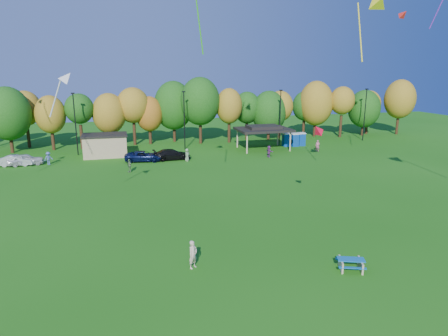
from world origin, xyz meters
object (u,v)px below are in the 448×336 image
object	(u,v)px
kite_flyer	(193,254)
car_b	(16,161)
car_a	(25,160)
car_d	(172,154)
picnic_table	(351,263)
porta_potties	(294,139)
car_c	(144,156)

from	to	relation	value
kite_flyer	car_b	bearing A→B (deg)	80.22
car_a	car_d	world-z (taller)	car_a
car_a	car_b	world-z (taller)	car_a
car_b	car_d	bearing A→B (deg)	-90.79
car_d	car_a	bearing A→B (deg)	80.84
picnic_table	car_a	size ratio (longest dim) A/B	0.46
car_b	car_a	bearing A→B (deg)	-83.72
picnic_table	kite_flyer	distance (m)	9.99
porta_potties	car_b	world-z (taller)	porta_potties
car_d	car_b	bearing A→B (deg)	81.24
porta_potties	car_a	distance (m)	40.13
car_c	kite_flyer	bearing A→B (deg)	-170.48
car_d	kite_flyer	bearing A→B (deg)	170.61
picnic_table	car_a	bearing A→B (deg)	146.26
car_b	car_d	distance (m)	20.29
picnic_table	car_d	size ratio (longest dim) A/B	0.40
kite_flyer	car_d	xyz separation A→B (m)	(2.95, 31.70, -0.17)
picnic_table	car_b	distance (m)	45.04
car_a	car_d	distance (m)	19.21
porta_potties	car_c	xyz separation A→B (m)	(-24.74, -5.01, -0.38)
porta_potties	car_d	xyz separation A→B (m)	(-20.85, -5.01, -0.34)
porta_potties	car_a	size ratio (longest dim) A/B	0.84
porta_potties	kite_flyer	distance (m)	43.75
car_a	car_d	bearing A→B (deg)	-104.35
picnic_table	car_b	world-z (taller)	car_b
kite_flyer	car_d	bearing A→B (deg)	47.53
picnic_table	car_c	distance (m)	36.06
picnic_table	car_b	size ratio (longest dim) A/B	0.48
car_a	porta_potties	bearing A→B (deg)	-94.53
car_a	car_d	xyz separation A→B (m)	(19.13, -1.70, -0.01)
porta_potties	car_b	size ratio (longest dim) A/B	0.88
porta_potties	picnic_table	xyz separation A→B (m)	(-14.22, -39.51, -0.68)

